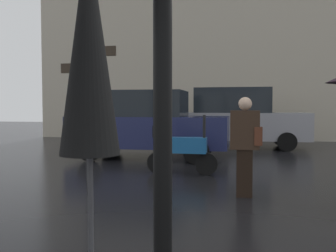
{
  "coord_description": "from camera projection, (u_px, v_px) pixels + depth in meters",
  "views": [
    {
      "loc": [
        0.08,
        -2.72,
        1.4
      ],
      "look_at": [
        -1.32,
        4.48,
        1.03
      ],
      "focal_mm": 40.16,
      "sensor_mm": 36.0,
      "label": 1
    }
  ],
  "objects": [
    {
      "name": "folded_patio_umbrella_near",
      "position": [
        89.0,
        53.0,
        2.32
      ],
      "size": [
        0.38,
        0.38,
        2.5
      ],
      "color": "black",
      "rests_on": "ground"
    },
    {
      "name": "street_signpost",
      "position": [
        88.0,
        94.0,
        7.0
      ],
      "size": [
        1.08,
        0.08,
        2.67
      ],
      "color": "black",
      "rests_on": "ground"
    },
    {
      "name": "parked_car_left",
      "position": [
        237.0,
        118.0,
        12.91
      ],
      "size": [
        4.57,
        1.94,
        2.04
      ],
      "rotation": [
        0.0,
        0.0,
        -0.07
      ],
      "color": "gray",
      "rests_on": "ground"
    },
    {
      "name": "parked_car_right",
      "position": [
        148.0,
        124.0,
        10.28
      ],
      "size": [
        4.26,
        1.91,
        1.84
      ],
      "rotation": [
        0.0,
        0.0,
        3.36
      ],
      "color": "#1E234C",
      "rests_on": "ground"
    },
    {
      "name": "parked_scooter",
      "position": [
        180.0,
        147.0,
        7.8
      ],
      "size": [
        1.48,
        0.32,
        1.23
      ],
      "rotation": [
        0.0,
        0.0,
        -0.37
      ],
      "color": "black",
      "rests_on": "ground"
    },
    {
      "name": "pedestrian_with_bag",
      "position": [
        246.0,
        141.0,
        5.79
      ],
      "size": [
        0.48,
        0.24,
        1.55
      ],
      "rotation": [
        0.0,
        0.0,
        5.94
      ],
      "color": "black",
      "rests_on": "ground"
    }
  ]
}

